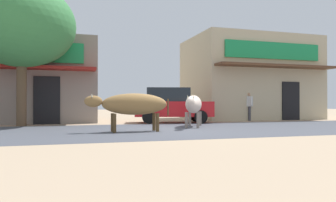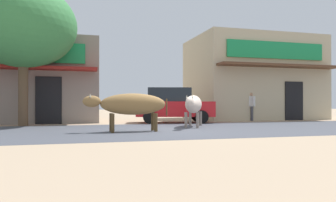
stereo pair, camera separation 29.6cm
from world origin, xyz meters
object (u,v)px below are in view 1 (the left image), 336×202
Objects in this scene: parked_hatchback_car at (172,105)px; pedestrian_by_shop at (249,104)px; roadside_tree at (22,26)px; cow_near_brown at (133,104)px; cow_far_dark at (193,105)px.

parked_hatchback_car reaches higher than pedestrian_by_shop.
roadside_tree is 3.86× the size of pedestrian_by_shop.
parked_hatchback_car reaches higher than cow_near_brown.
parked_hatchback_car is (6.50, 0.49, -3.21)m from roadside_tree.
roadside_tree reaches higher than cow_near_brown.
roadside_tree is at bearing 133.81° from cow_near_brown.
pedestrian_by_shop is (4.40, 0.49, 0.03)m from parked_hatchback_car.
pedestrian_by_shop is (7.11, 4.92, -0.01)m from cow_near_brown.
roadside_tree reaches higher than pedestrian_by_shop.
roadside_tree is 11.40m from pedestrian_by_shop.
cow_far_dark is at bearing -21.07° from roadside_tree.
cow_near_brown is (-2.71, -4.43, 0.04)m from parked_hatchback_car.
parked_hatchback_car is 1.44× the size of cow_far_dark.
pedestrian_by_shop is at bearing 6.30° from parked_hatchback_car.
parked_hatchback_car reaches higher than cow_far_dark.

